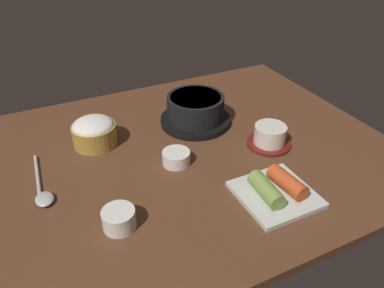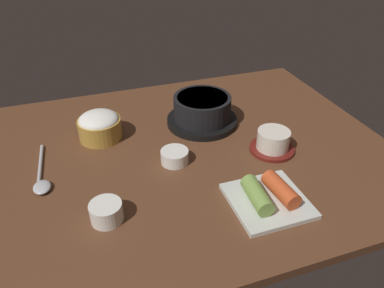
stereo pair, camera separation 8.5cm
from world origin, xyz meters
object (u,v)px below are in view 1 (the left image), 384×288
object	(u,v)px
stone_pot	(195,110)
banchan_cup_center	(176,157)
side_bowl_near	(119,218)
kimchi_plate	(276,190)
spoon	(42,191)
tea_cup_with_saucer	(270,136)
rice_bowl	(94,131)

from	to	relation	value
stone_pot	banchan_cup_center	size ratio (longest dim) A/B	2.93
stone_pot	side_bowl_near	bearing A→B (deg)	-136.43
stone_pot	kimchi_plate	xyz separation A→B (cm)	(1.55, -33.38, -2.20)
banchan_cup_center	kimchi_plate	distance (cm)	23.31
spoon	stone_pot	bearing A→B (deg)	16.52
spoon	side_bowl_near	bearing A→B (deg)	-53.31
tea_cup_with_saucer	side_bowl_near	bearing A→B (deg)	-165.75
tea_cup_with_saucer	kimchi_plate	xyz separation A→B (cm)	(-9.86, -15.98, -0.90)
stone_pot	spoon	bearing A→B (deg)	-163.48
kimchi_plate	rice_bowl	bearing A→B (deg)	128.79
tea_cup_with_saucer	banchan_cup_center	world-z (taller)	tea_cup_with_saucer
banchan_cup_center	tea_cup_with_saucer	bearing A→B (deg)	-7.44
kimchi_plate	side_bowl_near	world-z (taller)	kimchi_plate
banchan_cup_center	rice_bowl	bearing A→B (deg)	132.57
stone_pot	side_bowl_near	xyz separation A→B (cm)	(-29.11, -27.70, -1.77)
stone_pot	spoon	world-z (taller)	stone_pot
banchan_cup_center	side_bowl_near	size ratio (longest dim) A/B	1.03
rice_bowl	spoon	bearing A→B (deg)	-136.39
stone_pot	spoon	size ratio (longest dim) A/B	0.99
banchan_cup_center	spoon	xyz separation A→B (cm)	(-28.83, 2.27, -1.02)
rice_bowl	banchan_cup_center	bearing A→B (deg)	-47.43
tea_cup_with_saucer	banchan_cup_center	distance (cm)	23.54
tea_cup_with_saucer	kimchi_plate	world-z (taller)	tea_cup_with_saucer
kimchi_plate	spoon	bearing A→B (deg)	153.27
stone_pot	spoon	xyz separation A→B (cm)	(-40.75, -12.09, -3.18)
rice_bowl	side_bowl_near	world-z (taller)	rice_bowl
banchan_cup_center	spoon	bearing A→B (deg)	175.49
rice_bowl	kimchi_plate	bearing A→B (deg)	-51.21
banchan_cup_center	kimchi_plate	size ratio (longest dim) A/B	0.43
rice_bowl	side_bowl_near	size ratio (longest dim) A/B	1.72
stone_pot	banchan_cup_center	world-z (taller)	stone_pot
banchan_cup_center	side_bowl_near	distance (cm)	21.77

